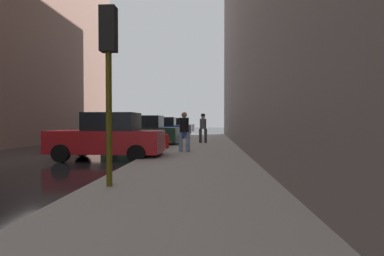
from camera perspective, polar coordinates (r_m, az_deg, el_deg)
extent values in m
plane|color=black|center=(13.00, -26.88, -5.30)|extent=(120.00, 120.00, 0.00)
cube|color=gray|center=(11.24, 0.70, -5.79)|extent=(4.00, 40.00, 0.15)
cube|color=#B2191E|center=(11.92, -15.85, -2.47)|extent=(4.21, 1.87, 0.84)
cube|color=black|center=(11.83, -14.95, 1.14)|extent=(1.90, 1.58, 0.70)
cylinder|color=black|center=(13.31, -20.06, -3.71)|extent=(0.64, 0.22, 0.64)
cylinder|color=black|center=(11.65, -23.72, -4.44)|extent=(0.64, 0.22, 0.64)
cylinder|color=black|center=(12.46, -8.46, -3.98)|extent=(0.64, 0.22, 0.64)
cylinder|color=black|center=(10.68, -10.56, -4.87)|extent=(0.64, 0.22, 0.64)
cube|color=#193828|center=(17.53, -9.54, -1.25)|extent=(4.27, 2.00, 0.84)
cube|color=black|center=(17.46, -8.91, 1.20)|extent=(1.95, 1.64, 0.70)
cylinder|color=black|center=(18.82, -12.82, -2.22)|extent=(0.65, 0.24, 0.64)
cylinder|color=black|center=(17.09, -14.77, -2.59)|extent=(0.65, 0.24, 0.64)
cylinder|color=black|center=(18.15, -4.60, -2.33)|extent=(0.65, 0.24, 0.64)
cylinder|color=black|center=(16.34, -5.75, -2.72)|extent=(0.65, 0.24, 0.64)
cube|color=navy|center=(24.06, -5.98, -0.56)|extent=(4.20, 1.84, 0.84)
cube|color=black|center=(24.02, -5.51, 1.23)|extent=(1.89, 1.57, 0.70)
cylinder|color=black|center=(25.23, -8.70, -1.33)|extent=(0.64, 0.22, 0.64)
cylinder|color=black|center=(23.44, -9.64, -1.53)|extent=(0.64, 0.22, 0.64)
cylinder|color=black|center=(24.81, -2.52, -1.36)|extent=(0.64, 0.22, 0.64)
cylinder|color=black|center=(22.98, -2.99, -1.57)|extent=(0.64, 0.22, 0.64)
cube|color=slate|center=(29.82, -4.15, -0.21)|extent=(4.26, 1.99, 0.84)
cube|color=black|center=(29.79, -3.77, 1.24)|extent=(1.94, 1.63, 0.70)
cylinder|color=black|center=(30.90, -6.51, -0.84)|extent=(0.65, 0.24, 0.64)
cylinder|color=black|center=(29.08, -7.01, -0.98)|extent=(0.65, 0.24, 0.64)
cylinder|color=black|center=(30.65, -1.45, -0.85)|extent=(0.65, 0.24, 0.64)
cylinder|color=black|center=(28.81, -1.63, -0.99)|extent=(0.65, 0.24, 0.64)
cube|color=#B7BABF|center=(36.38, -2.78, 0.06)|extent=(4.25, 1.96, 0.84)
cube|color=black|center=(36.35, -2.47, 1.24)|extent=(1.93, 1.62, 0.70)
cylinder|color=black|center=(37.43, -4.75, -0.47)|extent=(0.65, 0.24, 0.64)
cylinder|color=black|center=(35.61, -5.09, -0.56)|extent=(0.65, 0.24, 0.64)
cylinder|color=black|center=(37.22, -0.57, -0.48)|extent=(0.65, 0.24, 0.64)
cylinder|color=black|center=(35.39, -0.70, -0.57)|extent=(0.65, 0.24, 0.64)
cylinder|color=red|center=(14.53, -4.82, -2.81)|extent=(0.22, 0.22, 0.55)
sphere|color=red|center=(14.51, -4.82, -1.51)|extent=(0.20, 0.20, 0.20)
cylinder|color=red|center=(14.55, -5.44, -2.69)|extent=(0.10, 0.09, 0.09)
cylinder|color=red|center=(14.51, -4.19, -2.70)|extent=(0.10, 0.09, 0.09)
cylinder|color=#514C0F|center=(6.27, -15.56, 5.73)|extent=(0.12, 0.12, 3.60)
cube|color=black|center=(6.51, -15.64, 17.66)|extent=(0.32, 0.24, 0.90)
sphere|color=red|center=(6.71, -15.26, 19.65)|extent=(0.14, 0.14, 0.14)
sphere|color=yellow|center=(6.63, -15.25, 17.36)|extent=(0.14, 0.14, 0.14)
sphere|color=green|center=(6.56, -15.23, 15.01)|extent=(0.14, 0.14, 0.14)
cylinder|color=#333338|center=(18.29, 1.61, -1.49)|extent=(0.19, 0.19, 0.85)
cylinder|color=#333338|center=(18.26, 2.61, -1.50)|extent=(0.19, 0.19, 0.85)
cylinder|color=#4C5156|center=(18.25, 2.11, 0.81)|extent=(0.43, 0.43, 0.62)
sphere|color=beige|center=(18.26, 2.12, 2.16)|extent=(0.24, 0.24, 0.24)
cylinder|color=black|center=(18.26, 2.12, 2.38)|extent=(0.34, 0.34, 0.02)
cylinder|color=black|center=(18.26, 2.12, 2.57)|extent=(0.23, 0.23, 0.11)
cylinder|color=#728CB2|center=(12.90, -0.79, -2.65)|extent=(0.20, 0.20, 0.85)
cylinder|color=#728CB2|center=(12.95, -2.19, -2.64)|extent=(0.20, 0.20, 0.85)
cylinder|color=black|center=(12.89, -1.49, 0.62)|extent=(0.44, 0.44, 0.62)
sphere|color=#997051|center=(12.90, -1.49, 2.53)|extent=(0.24, 0.24, 0.24)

